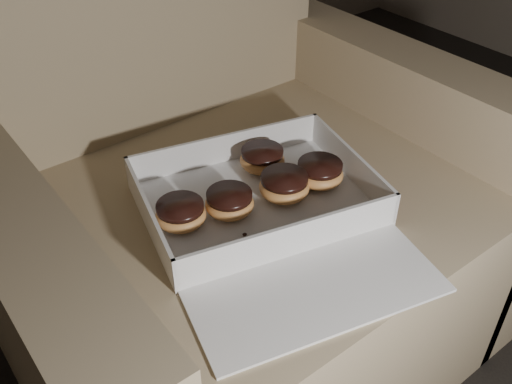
{
  "coord_description": "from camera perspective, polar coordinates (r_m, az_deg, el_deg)",
  "views": [
    {
      "loc": [
        -0.25,
        0.36,
        1.01
      ],
      "look_at": [
        0.2,
        0.94,
        0.44
      ],
      "focal_mm": 40.0,
      "sensor_mm": 36.0,
      "label": 1
    }
  ],
  "objects": [
    {
      "name": "crumb_a",
      "position": [
        0.85,
        -4.33,
        -5.88
      ],
      "size": [
        0.01,
        0.01,
        0.0
      ],
      "primitive_type": "ellipsoid",
      "color": "black",
      "rests_on": "bakery_box"
    },
    {
      "name": "donut_b",
      "position": [
        0.97,
        6.37,
        1.94
      ],
      "size": [
        0.08,
        0.08,
        0.04
      ],
      "color": "#D38E49",
      "rests_on": "bakery_box"
    },
    {
      "name": "crumb_b",
      "position": [
        0.88,
        -1.14,
        -4.26
      ],
      "size": [
        0.01,
        0.01,
        0.0
      ],
      "primitive_type": "ellipsoid",
      "color": "black",
      "rests_on": "bakery_box"
    },
    {
      "name": "donut_d",
      "position": [
        0.94,
        2.84,
        0.66
      ],
      "size": [
        0.08,
        0.08,
        0.04
      ],
      "color": "#D38E49",
      "rests_on": "bakery_box"
    },
    {
      "name": "donut_e",
      "position": [
        0.91,
        -2.67,
        -1.03
      ],
      "size": [
        0.08,
        0.08,
        0.04
      ],
      "color": "#D38E49",
      "rests_on": "bakery_box"
    },
    {
      "name": "donut_a",
      "position": [
        1.0,
        0.63,
        3.36
      ],
      "size": [
        0.08,
        0.08,
        0.04
      ],
      "color": "#D38E49",
      "rests_on": "bakery_box"
    },
    {
      "name": "crumb_c",
      "position": [
        0.87,
        -8.89,
        -5.37
      ],
      "size": [
        0.01,
        0.01,
        0.0
      ],
      "primitive_type": "ellipsoid",
      "color": "black",
      "rests_on": "bakery_box"
    },
    {
      "name": "donut_c",
      "position": [
        0.89,
        -7.54,
        -2.16
      ],
      "size": [
        0.08,
        0.08,
        0.04
      ],
      "color": "#D38E49",
      "rests_on": "bakery_box"
    },
    {
      "name": "armchair",
      "position": [
        1.1,
        -2.06,
        -3.05
      ],
      "size": [
        0.89,
        0.75,
        0.93
      ],
      "color": "#937D5E",
      "rests_on": "floor"
    },
    {
      "name": "bakery_box",
      "position": [
        0.91,
        1.15,
        -2.05
      ],
      "size": [
        0.45,
        0.5,
        0.06
      ],
      "rotation": [
        0.0,
        0.0,
        -0.24
      ],
      "color": "silver",
      "rests_on": "armchair"
    }
  ]
}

